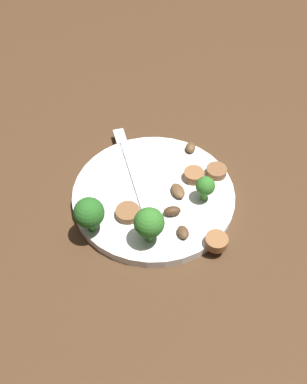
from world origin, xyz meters
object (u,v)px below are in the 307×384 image
object	(u,v)px
broccoli_floret_0	(89,213)
sausage_slice_3	(194,175)
broccoli_floret_1	(146,223)
mushroom_3	(191,148)
sausage_slice_1	(128,213)
broccoli_floret_2	(205,187)
mushroom_0	(183,232)
mushroom_2	(172,211)
sausage_slice_0	(216,171)
plate	(154,195)
mushroom_1	(178,191)
sausage_slice_2	(216,241)
fork	(128,160)

from	to	relation	value
broccoli_floret_0	sausage_slice_3	world-z (taller)	broccoli_floret_0
broccoli_floret_1	mushroom_3	world-z (taller)	broccoli_floret_1
broccoli_floret_1	sausage_slice_1	bearing A→B (deg)	36.45
broccoli_floret_2	mushroom_0	size ratio (longest dim) A/B	1.90
sausage_slice_1	mushroom_2	size ratio (longest dim) A/B	1.42
sausage_slice_0	sausage_slice_3	distance (m)	0.04
plate	mushroom_1	distance (m)	0.04
sausage_slice_2	mushroom_3	distance (m)	0.19
plate	broccoli_floret_2	distance (m)	0.08
fork	mushroom_2	world-z (taller)	mushroom_2
fork	mushroom_3	distance (m)	0.11
plate	broccoli_floret_2	bearing A→B (deg)	-95.58
plate	mushroom_2	bearing A→B (deg)	-143.26
plate	broccoli_floret_0	size ratio (longest dim) A/B	4.16
broccoli_floret_2	sausage_slice_0	world-z (taller)	broccoli_floret_2
broccoli_floret_1	sausage_slice_2	xyz separation A→B (m)	(-0.00, -0.10, -0.03)
broccoli_floret_0	broccoli_floret_1	world-z (taller)	same
sausage_slice_0	sausage_slice_2	distance (m)	0.13
mushroom_3	broccoli_floret_2	bearing A→B (deg)	-168.27
sausage_slice_0	mushroom_3	distance (m)	0.06
broccoli_floret_0	broccoli_floret_1	distance (m)	0.08
mushroom_0	fork	bearing A→B (deg)	33.70
sausage_slice_1	mushroom_1	xyz separation A→B (m)	(0.05, -0.07, -0.00)
broccoli_floret_0	broccoli_floret_1	bearing A→B (deg)	-98.92
plate	sausage_slice_3	size ratio (longest dim) A/B	7.87
broccoli_floret_0	broccoli_floret_2	bearing A→B (deg)	-67.01
broccoli_floret_0	mushroom_2	xyz separation A→B (m)	(0.03, -0.11, -0.03)
mushroom_0	mushroom_1	xyz separation A→B (m)	(0.07, 0.01, 0.00)
fork	broccoli_floret_1	bearing A→B (deg)	176.85
plate	sausage_slice_3	xyz separation A→B (m)	(0.03, -0.06, 0.01)
broccoli_floret_0	sausage_slice_0	distance (m)	0.22
mushroom_0	mushroom_2	xyz separation A→B (m)	(0.03, 0.02, 0.00)
mushroom_3	plate	bearing A→B (deg)	149.96
plate	mushroom_1	xyz separation A→B (m)	(-0.00, -0.04, 0.01)
broccoli_floret_2	mushroom_1	size ratio (longest dim) A/B	1.41
sausage_slice_1	mushroom_0	size ratio (longest dim) A/B	1.58
sausage_slice_0	mushroom_1	world-z (taller)	same
broccoli_floret_1	mushroom_1	size ratio (longest dim) A/B	2.00
sausage_slice_0	broccoli_floret_0	bearing A→B (deg)	123.68
broccoli_floret_1	sausage_slice_2	world-z (taller)	broccoli_floret_1
broccoli_floret_1	mushroom_0	distance (m)	0.06
fork	plate	bearing A→B (deg)	-162.69
sausage_slice_2	mushroom_2	size ratio (longest dim) A/B	1.26
sausage_slice_0	fork	bearing A→B (deg)	82.21
sausage_slice_2	mushroom_0	bearing A→B (deg)	74.10
fork	mushroom_0	xyz separation A→B (m)	(-0.14, -0.09, 0.00)
sausage_slice_2	mushroom_0	world-z (taller)	sausage_slice_2
sausage_slice_1	sausage_slice_0	bearing A→B (deg)	-55.07
broccoli_floret_0	broccoli_floret_1	xyz separation A→B (m)	(-0.01, -0.08, 0.00)
mushroom_0	sausage_slice_2	bearing A→B (deg)	-105.90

